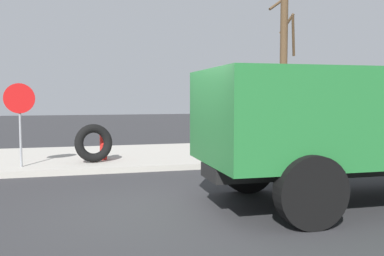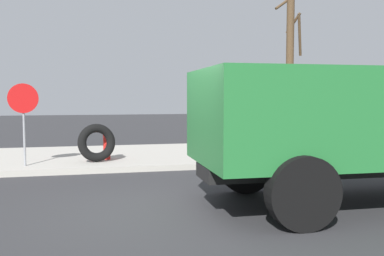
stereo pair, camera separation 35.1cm
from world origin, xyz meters
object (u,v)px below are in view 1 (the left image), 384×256
object	(u,v)px
bare_tree	(284,66)
stop_sign	(20,109)
fire_hydrant	(103,144)
loose_tire	(94,143)

from	to	relation	value
bare_tree	stop_sign	bearing A→B (deg)	-163.20
fire_hydrant	bare_tree	world-z (taller)	bare_tree
fire_hydrant	loose_tire	distance (m)	0.53
stop_sign	bare_tree	xyz separation A→B (m)	(8.65, 2.61, 1.43)
fire_hydrant	stop_sign	size ratio (longest dim) A/B	0.40
stop_sign	bare_tree	world-z (taller)	bare_tree
loose_tire	stop_sign	xyz separation A→B (m)	(-1.82, -0.30, 0.95)
fire_hydrant	bare_tree	bearing A→B (deg)	16.01
loose_tire	bare_tree	distance (m)	7.59
loose_tire	bare_tree	size ratio (longest dim) A/B	0.19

